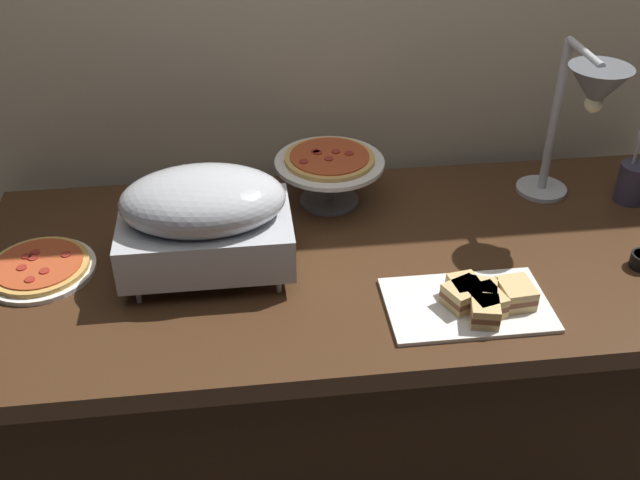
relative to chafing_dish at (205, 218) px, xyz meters
The scene contains 9 objects.
ground_plane 0.98m from the chafing_dish, ahead, with size 8.00×8.00×0.00m, color #4C443D.
back_wall 0.70m from the chafing_dish, 54.23° to the left, with size 4.40×0.04×2.40m, color #C6B593.
buffet_table 0.64m from the chafing_dish, ahead, with size 1.90×0.84×0.76m.
chafing_dish is the anchor object (origin of this frame).
heat_lamp 0.96m from the chafing_dish, ahead, with size 0.15×0.33×0.45m.
pizza_plate_front 0.43m from the chafing_dish, behind, with size 0.26×0.26×0.03m.
pizza_plate_center 0.43m from the chafing_dish, 40.53° to the left, with size 0.29×0.29×0.15m.
sandwich_platter 0.65m from the chafing_dish, 20.40° to the right, with size 0.37×0.23×0.06m.
utensil_holder 1.17m from the chafing_dish, ahead, with size 0.08×0.08×0.22m.
Camera 1 is at (-0.29, -1.50, 1.83)m, focal length 42.11 mm.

